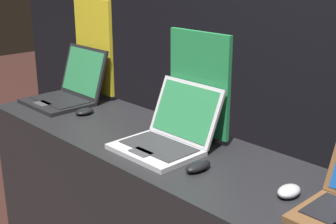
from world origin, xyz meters
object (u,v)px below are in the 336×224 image
object	(u,v)px
mouse_front	(85,111)
promo_stand_middle	(198,88)
mouse_back	(289,191)
mouse_middle	(198,166)
laptop_middle	(167,134)
laptop_front	(67,90)
promo_stand_front	(94,50)

from	to	relation	value
mouse_front	promo_stand_middle	bearing A→B (deg)	17.05
mouse_back	mouse_middle	bearing A→B (deg)	-168.21
mouse_front	mouse_middle	world-z (taller)	mouse_middle
laptop_middle	promo_stand_middle	size ratio (longest dim) A/B	0.77
mouse_middle	mouse_back	world-z (taller)	mouse_back
laptop_front	laptop_middle	world-z (taller)	laptop_front
laptop_front	promo_stand_middle	xyz separation A→B (m)	(0.84, 0.13, 0.15)
mouse_front	laptop_middle	xyz separation A→B (m)	(0.60, -0.00, 0.04)
mouse_middle	mouse_back	distance (m)	0.35
laptop_front	promo_stand_front	world-z (taller)	promo_stand_front
mouse_middle	laptop_middle	bearing A→B (deg)	163.88
laptop_front	promo_stand_middle	size ratio (longest dim) A/B	0.80
promo_stand_middle	mouse_back	bearing A→B (deg)	-17.56
laptop_middle	promo_stand_middle	bearing A→B (deg)	90.00
mouse_front	laptop_middle	size ratio (longest dim) A/B	0.28
promo_stand_middle	laptop_middle	bearing A→B (deg)	-90.00
laptop_middle	promo_stand_middle	xyz separation A→B (m)	(-0.00, 0.18, 0.16)
mouse_front	mouse_middle	size ratio (longest dim) A/B	0.84
mouse_front	mouse_back	world-z (taller)	mouse_back
promo_stand_front	mouse_back	xyz separation A→B (m)	(1.42, -0.24, -0.24)
promo_stand_front	mouse_middle	world-z (taller)	promo_stand_front
laptop_front	promo_stand_front	bearing A→B (deg)	90.00
laptop_middle	mouse_back	xyz separation A→B (m)	(0.58, 0.00, -0.04)
mouse_front	mouse_back	distance (m)	1.18
laptop_front	laptop_middle	bearing A→B (deg)	-3.93
laptop_front	mouse_back	world-z (taller)	laptop_front
laptop_middle	promo_stand_middle	distance (m)	0.24
promo_stand_middle	promo_stand_front	bearing A→B (deg)	175.97
promo_stand_middle	mouse_middle	bearing A→B (deg)	-46.60
mouse_front	promo_stand_middle	distance (m)	0.66
laptop_middle	mouse_back	distance (m)	0.58
laptop_middle	promo_stand_middle	world-z (taller)	promo_stand_middle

